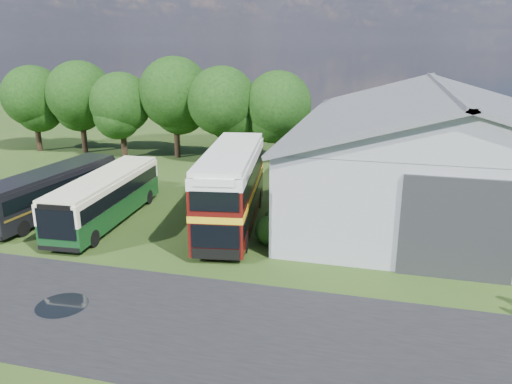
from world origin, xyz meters
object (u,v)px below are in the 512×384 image
(storage_shed, at_px, (438,144))
(bus_green_single, at_px, (106,197))
(bus_dark_single, at_px, (52,191))
(bus_maroon_double, at_px, (231,189))

(storage_shed, xyz_separation_m, bus_green_single, (-20.06, -9.16, -2.56))
(storage_shed, xyz_separation_m, bus_dark_single, (-24.27, -8.72, -2.60))
(storage_shed, relative_size, bus_dark_single, 2.28)
(storage_shed, distance_m, bus_green_single, 22.20)
(bus_green_single, distance_m, bus_dark_single, 4.23)
(storage_shed, distance_m, bus_maroon_double, 14.73)
(bus_maroon_double, xyz_separation_m, bus_dark_single, (-12.01, -0.74, -0.83))
(storage_shed, relative_size, bus_green_single, 2.24)
(storage_shed, bearing_deg, bus_dark_single, -160.24)
(storage_shed, relative_size, bus_maroon_double, 2.15)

